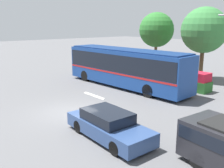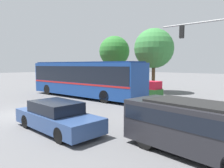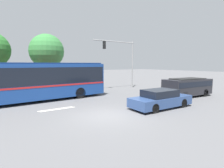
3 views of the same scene
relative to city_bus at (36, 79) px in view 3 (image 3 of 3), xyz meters
name	(u,v)px [view 3 (image 3 of 3)]	position (x,y,z in m)	size (l,w,h in m)	color
ground_plane	(107,116)	(2.65, -6.97, -1.84)	(140.00, 140.00, 0.00)	#5B5B5E
city_bus	(36,79)	(0.00, 0.00, 0.00)	(12.19, 3.24, 3.23)	navy
sedan_foreground	(160,99)	(6.88, -7.44, -1.21)	(4.76, 1.93, 1.32)	navy
suv_left_lane	(187,86)	(12.59, -5.79, -0.82)	(5.02, 2.42, 1.75)	#232328
traffic_light_pole	(123,56)	(11.03, 2.34, 2.30)	(5.95, 0.24, 6.07)	gray
flowering_hedge	(37,87)	(0.69, 3.44, -1.09)	(10.32, 1.23, 1.54)	#286028
street_tree_centre	(47,51)	(2.81, 7.30, 2.86)	(4.22, 4.22, 6.82)	brown
lane_stripe_near	(56,109)	(0.54, -3.64, -1.84)	(2.40, 0.16, 0.01)	silver
lane_stripe_mid	(58,109)	(0.66, -3.81, -1.84)	(2.40, 0.16, 0.01)	silver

